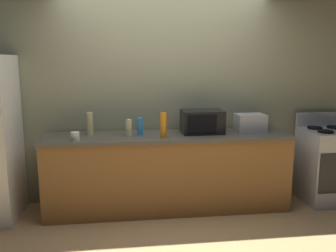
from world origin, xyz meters
name	(u,v)px	position (x,y,z in m)	size (l,w,h in m)	color
ground_plane	(173,223)	(0.00, 0.00, 0.00)	(8.00, 8.00, 0.00)	tan
back_wall	(164,92)	(0.00, 0.81, 1.35)	(6.40, 0.10, 2.70)	gray
counter_run	(168,172)	(0.00, 0.40, 0.45)	(2.84, 0.64, 0.90)	brown
stove_range	(327,165)	(2.00, 0.40, 0.46)	(0.60, 0.61, 1.08)	#B7BABF
microwave	(202,122)	(0.41, 0.45, 1.04)	(0.48, 0.35, 0.27)	black
toaster_oven	(250,123)	(1.00, 0.46, 1.01)	(0.34, 0.26, 0.21)	#B7BABF
bottle_vinegar	(90,123)	(-0.89, 0.53, 1.03)	(0.07, 0.07, 0.26)	beige
bottle_dish_soap	(163,125)	(-0.07, 0.25, 1.04)	(0.07, 0.07, 0.28)	orange
bottle_hand_soap	(129,128)	(-0.45, 0.37, 1.00)	(0.07, 0.07, 0.19)	beige
bottle_spray_cleaner	(140,127)	(-0.32, 0.41, 1.00)	(0.07, 0.07, 0.20)	#338CE5
mug_white	(75,136)	(-1.02, 0.22, 0.95)	(0.09, 0.09, 0.09)	white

